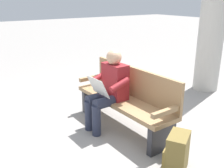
# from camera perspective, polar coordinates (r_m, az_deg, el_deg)

# --- Properties ---
(ground_plane) EXTENTS (40.00, 40.00, 0.00)m
(ground_plane) POSITION_cam_1_polar(r_m,az_deg,el_deg) (4.00, 2.31, -9.39)
(ground_plane) COLOR gray
(bench_near) EXTENTS (1.81, 0.52, 0.90)m
(bench_near) POSITION_cam_1_polar(r_m,az_deg,el_deg) (3.85, 3.23, -3.05)
(bench_near) COLOR #9E7A51
(bench_near) RESTS_ON ground
(person_seated) EXTENTS (0.58, 0.58, 1.18)m
(person_seated) POSITION_cam_1_polar(r_m,az_deg,el_deg) (3.75, -0.71, -0.84)
(person_seated) COLOR maroon
(person_seated) RESTS_ON ground
(backpack) EXTENTS (0.36, 0.39, 0.46)m
(backpack) POSITION_cam_1_polar(r_m,az_deg,el_deg) (3.07, 14.12, -14.54)
(backpack) COLOR brown
(backpack) RESTS_ON ground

